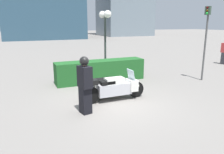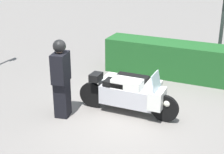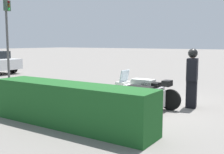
% 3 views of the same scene
% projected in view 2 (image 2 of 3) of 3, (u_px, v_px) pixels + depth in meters
% --- Properties ---
extents(ground_plane, '(160.00, 160.00, 0.00)m').
position_uv_depth(ground_plane, '(117.00, 118.00, 8.15)').
color(ground_plane, slate).
extents(police_motorcycle, '(2.53, 1.15, 1.16)m').
position_uv_depth(police_motorcycle, '(133.00, 92.00, 8.47)').
color(police_motorcycle, black).
rests_on(police_motorcycle, ground).
extents(officer_rider, '(0.41, 0.56, 1.89)m').
position_uv_depth(officer_rider, '(61.00, 77.00, 7.92)').
color(officer_rider, black).
rests_on(officer_rider, ground).
extents(hedge_bush_curbside, '(4.55, 0.92, 1.07)m').
position_uv_depth(hedge_bush_curbside, '(179.00, 60.00, 10.46)').
color(hedge_bush_curbside, '#1E5623').
rests_on(hedge_bush_curbside, ground).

